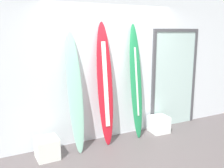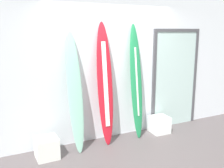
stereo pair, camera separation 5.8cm
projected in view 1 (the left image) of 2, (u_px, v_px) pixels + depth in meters
The scene contains 8 objects.
ground at pixel (147, 164), 4.00m from camera, with size 8.00×8.00×0.04m, color #554D4E.
wall_back at pixel (110, 65), 4.85m from camera, with size 7.20×0.20×2.80m, color silver.
surfboard_seafoam at pixel (75, 94), 4.27m from camera, with size 0.25×0.44×2.03m.
surfboard_crimson at pixel (105, 84), 4.54m from camera, with size 0.30×0.36×2.20m.
surfboard_emerald at pixel (136, 83), 4.84m from camera, with size 0.24×0.34×2.17m.
display_block_left at pixel (47, 148), 4.12m from camera, with size 0.36×0.36×0.34m.
display_block_center at pixel (159, 124), 5.20m from camera, with size 0.36×0.36×0.33m.
glass_door at pixel (174, 77), 5.47m from camera, with size 1.15×0.06×2.08m.
Camera 1 is at (-2.14, -3.03, 2.01)m, focal length 40.92 mm.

